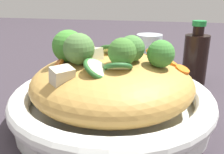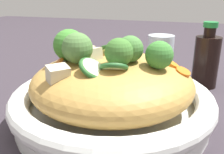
{
  "view_description": "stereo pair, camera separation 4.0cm",
  "coord_description": "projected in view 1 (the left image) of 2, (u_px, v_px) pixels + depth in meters",
  "views": [
    {
      "loc": [
        0.08,
        -0.37,
        0.21
      ],
      "look_at": [
        0.0,
        0.0,
        0.07
      ],
      "focal_mm": 39.31,
      "sensor_mm": 36.0,
      "label": 1
    },
    {
      "loc": [
        0.12,
        -0.36,
        0.21
      ],
      "look_at": [
        0.0,
        0.0,
        0.07
      ],
      "focal_mm": 39.31,
      "sensor_mm": 36.0,
      "label": 2
    }
  ],
  "objects": [
    {
      "name": "carrot_coins",
      "position": [
        120.0,
        59.0,
        0.42
      ],
      "size": [
        0.22,
        0.13,
        0.03
      ],
      "color": "orange",
      "rests_on": "serving_bowl"
    },
    {
      "name": "serving_bowl",
      "position": [
        112.0,
        103.0,
        0.42
      ],
      "size": [
        0.33,
        0.33,
        0.06
      ],
      "color": "white",
      "rests_on": "ground_plane"
    },
    {
      "name": "broccoli_florets",
      "position": [
        103.0,
        50.0,
        0.36
      ],
      "size": [
        0.2,
        0.08,
        0.06
      ],
      "color": "#97B974",
      "rests_on": "serving_bowl"
    },
    {
      "name": "ground_plane",
      "position": [
        112.0,
        117.0,
        0.43
      ],
      "size": [
        3.0,
        3.0,
        0.0
      ],
      "primitive_type": "plane",
      "color": "#312A32"
    },
    {
      "name": "noodle_heap",
      "position": [
        112.0,
        82.0,
        0.4
      ],
      "size": [
        0.26,
        0.26,
        0.09
      ],
      "color": "#B48841",
      "rests_on": "serving_bowl"
    },
    {
      "name": "chicken_chunks",
      "position": [
        80.0,
        60.0,
        0.37
      ],
      "size": [
        0.06,
        0.12,
        0.04
      ],
      "color": "beige",
      "rests_on": "serving_bowl"
    },
    {
      "name": "soy_sauce_bottle",
      "position": [
        195.0,
        58.0,
        0.57
      ],
      "size": [
        0.06,
        0.06,
        0.15
      ],
      "color": "black",
      "rests_on": "ground_plane"
    },
    {
      "name": "zucchini_slices",
      "position": [
        100.0,
        59.0,
        0.38
      ],
      "size": [
        0.13,
        0.14,
        0.04
      ],
      "color": "beige",
      "rests_on": "serving_bowl"
    },
    {
      "name": "drinking_glass",
      "position": [
        149.0,
        52.0,
        0.68
      ],
      "size": [
        0.07,
        0.07,
        0.1
      ],
      "color": "silver",
      "rests_on": "ground_plane"
    }
  ]
}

